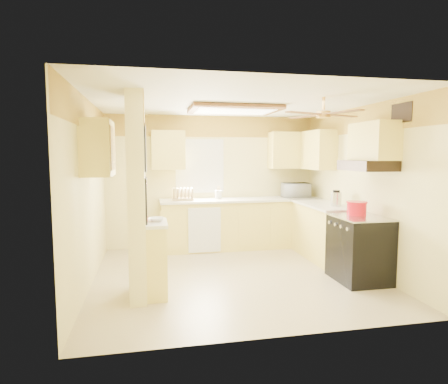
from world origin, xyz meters
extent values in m
plane|color=tan|center=(0.00, 0.00, 0.00)|extent=(4.00, 4.00, 0.00)
plane|color=white|center=(0.00, 0.00, 2.50)|extent=(4.00, 4.00, 0.00)
plane|color=#F4E695|center=(0.00, 1.90, 1.25)|extent=(4.00, 0.00, 4.00)
plane|color=#F4E695|center=(0.00, -1.90, 1.25)|extent=(4.00, 0.00, 4.00)
plane|color=#F4E695|center=(-2.00, 0.00, 1.25)|extent=(0.00, 3.80, 3.80)
plane|color=#F4E695|center=(2.00, 0.00, 1.25)|extent=(0.00, 3.80, 3.80)
cube|color=#FED84A|center=(0.00, 1.88, 2.30)|extent=(4.00, 0.02, 0.40)
cube|color=#F4E695|center=(-1.35, -0.55, 1.25)|extent=(0.20, 0.70, 2.50)
cube|color=#FFE96F|center=(-1.13, -0.55, 0.45)|extent=(0.25, 0.55, 0.90)
cube|color=white|center=(-1.13, -0.55, 0.92)|extent=(0.28, 0.58, 0.04)
cube|color=#FFE96F|center=(0.50, 1.60, 0.45)|extent=(3.00, 0.60, 0.90)
cube|color=#FFE96F|center=(1.70, 0.60, 0.45)|extent=(0.60, 1.40, 0.90)
cube|color=white|center=(0.50, 1.59, 0.92)|extent=(3.04, 0.64, 0.04)
cube|color=white|center=(1.69, 0.60, 0.92)|extent=(0.64, 1.44, 0.04)
cube|color=white|center=(-0.25, 1.29, 0.43)|extent=(0.58, 0.02, 0.80)
cube|color=white|center=(-0.25, 1.89, 1.55)|extent=(0.92, 0.02, 1.02)
cube|color=white|center=(-0.25, 1.89, 1.55)|extent=(0.80, 0.02, 0.90)
cube|color=#FFE96F|center=(-0.85, 1.72, 1.85)|extent=(0.60, 0.35, 0.70)
cube|color=#FFE96F|center=(1.55, 1.72, 1.85)|extent=(0.90, 0.35, 0.70)
cube|color=#FFE96F|center=(1.82, 1.25, 1.85)|extent=(0.35, 1.00, 0.70)
cube|color=#FFE96F|center=(-1.82, -0.25, 1.85)|extent=(0.35, 0.75, 0.70)
cube|color=#FFE96F|center=(1.82, -0.55, 1.95)|extent=(0.35, 0.76, 0.52)
cube|color=black|center=(1.67, -0.55, 0.45)|extent=(0.65, 0.76, 0.90)
cube|color=silver|center=(1.67, -0.55, 0.91)|extent=(0.66, 0.77, 0.02)
cylinder|color=silver|center=(1.34, -0.80, 0.80)|extent=(0.03, 0.05, 0.05)
cylinder|color=silver|center=(1.34, -0.63, 0.80)|extent=(0.03, 0.05, 0.05)
cylinder|color=silver|center=(1.34, -0.47, 0.80)|extent=(0.03, 0.05, 0.05)
cylinder|color=silver|center=(1.34, -0.30, 0.80)|extent=(0.03, 0.05, 0.05)
cube|color=black|center=(1.74, -0.55, 1.62)|extent=(0.50, 0.76, 0.14)
cube|color=black|center=(-1.24, -0.55, 1.85)|extent=(0.02, 0.42, 0.57)
cube|color=white|center=(-1.23, -0.55, 1.85)|extent=(0.01, 0.37, 0.52)
cube|color=black|center=(-1.24, -0.55, 1.20)|extent=(0.02, 0.42, 0.57)
cube|color=yellow|center=(-1.23, -0.55, 1.20)|extent=(0.01, 0.37, 0.52)
cube|color=brown|center=(0.10, 0.50, 2.46)|extent=(1.35, 0.95, 0.06)
cube|color=white|center=(0.10, 0.50, 2.44)|extent=(1.15, 0.75, 0.02)
cylinder|color=gold|center=(1.00, -0.70, 2.42)|extent=(0.04, 0.04, 0.16)
cylinder|color=gold|center=(1.00, -0.70, 2.28)|extent=(0.18, 0.18, 0.08)
cube|color=brown|center=(1.30, -0.59, 2.28)|extent=(0.55, 0.28, 0.01)
cube|color=brown|center=(0.89, -0.40, 2.28)|extent=(0.28, 0.55, 0.01)
cube|color=brown|center=(0.70, -0.81, 2.28)|extent=(0.55, 0.28, 0.01)
cube|color=brown|center=(1.11, -1.00, 2.28)|extent=(0.28, 0.55, 0.01)
cube|color=black|center=(1.98, -0.90, 2.30)|extent=(0.02, 0.40, 0.25)
imported|color=white|center=(1.59, 1.60, 1.08)|extent=(0.52, 0.37, 0.28)
imported|color=white|center=(-1.12, -0.52, 0.96)|extent=(0.20, 0.20, 0.05)
cylinder|color=red|center=(1.69, -0.41, 1.00)|extent=(0.27, 0.27, 0.17)
cylinder|color=red|center=(1.69, -0.41, 1.10)|extent=(0.29, 0.29, 0.02)
cylinder|color=silver|center=(1.76, 0.32, 1.05)|extent=(0.17, 0.17, 0.22)
cylinder|color=black|center=(1.76, 0.32, 1.18)|extent=(0.11, 0.11, 0.03)
cube|color=tan|center=(-0.60, 1.60, 0.96)|extent=(0.40, 0.31, 0.04)
cube|color=tan|center=(-0.76, 1.60, 1.05)|extent=(0.02, 0.26, 0.22)
cube|color=tan|center=(-0.70, 1.60, 1.05)|extent=(0.02, 0.26, 0.22)
cube|color=tan|center=(-0.63, 1.60, 1.05)|extent=(0.02, 0.26, 0.22)
cube|color=tan|center=(-0.57, 1.60, 1.05)|extent=(0.02, 0.26, 0.22)
cube|color=tan|center=(-0.50, 1.60, 1.05)|extent=(0.02, 0.26, 0.22)
cube|color=tan|center=(-0.44, 1.60, 1.05)|extent=(0.02, 0.26, 0.22)
cylinder|color=white|center=(-0.70, 1.60, 1.05)|extent=(0.02, 0.22, 0.22)
cylinder|color=white|center=(-0.57, 1.60, 1.05)|extent=(0.02, 0.22, 0.22)
cylinder|color=white|center=(0.07, 1.67, 1.02)|extent=(0.12, 0.12, 0.16)
cylinder|color=tan|center=(0.09, 1.67, 1.06)|extent=(0.01, 0.01, 0.25)
cylinder|color=tan|center=(0.07, 1.69, 1.06)|extent=(0.01, 0.01, 0.25)
cylinder|color=tan|center=(0.05, 1.67, 1.06)|extent=(0.01, 0.01, 0.25)
cylinder|color=tan|center=(0.07, 1.65, 1.06)|extent=(0.01, 0.01, 0.25)
camera|label=1|loc=(-1.20, -5.20, 1.77)|focal=30.00mm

